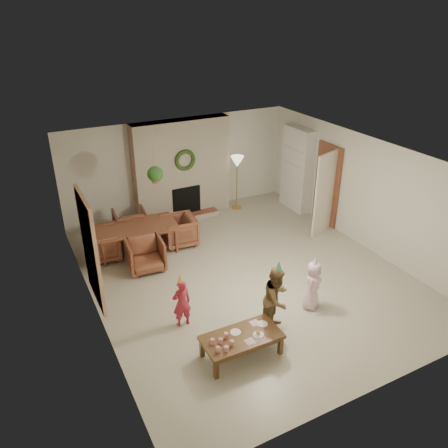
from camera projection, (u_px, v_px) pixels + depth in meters
floor at (246, 274)px, 9.12m from camera, size 7.00×7.00×0.00m
ceiling at (249, 158)px, 8.00m from camera, size 7.00×7.00×0.00m
wall_back at (179, 167)px, 11.34m from camera, size 7.00×0.00×7.00m
wall_front at (381, 324)px, 5.77m from camera, size 7.00×0.00×7.00m
wall_left at (91, 256)px, 7.33m from camera, size 0.00×7.00×7.00m
wall_right at (364, 193)px, 9.79m from camera, size 0.00×7.00×7.00m
fireplace_mass at (182, 169)px, 11.18m from camera, size 2.50×0.40×2.50m
fireplace_hearth at (189, 217)px, 11.43m from camera, size 1.60×0.30×0.12m
fireplace_firebox at (186, 201)px, 11.39m from camera, size 0.75×0.12×0.75m
fireplace_wreath at (185, 160)px, 10.86m from camera, size 0.54×0.10×0.54m
floor_lamp_base at (237, 207)px, 12.08m from camera, size 0.27×0.27×0.03m
floor_lamp_post at (237, 184)px, 11.78m from camera, size 0.03×0.03×1.31m
floor_lamp_shade at (237, 162)px, 11.50m from camera, size 0.35×0.35×0.29m
bookshelf_carcass at (297, 169)px, 11.62m from camera, size 0.30×1.00×2.20m
bookshelf_shelf_a at (294, 192)px, 11.90m from camera, size 0.30×0.92×0.03m
bookshelf_shelf_b at (296, 178)px, 11.72m from camera, size 0.30×0.92×0.03m
bookshelf_shelf_c at (297, 164)px, 11.54m from camera, size 0.30×0.92×0.03m
bookshelf_shelf_d at (298, 149)px, 11.36m from camera, size 0.30×0.92×0.03m
books_row_lower at (298, 189)px, 11.71m from camera, size 0.20×0.40×0.24m
books_row_mid at (294, 173)px, 11.69m from camera, size 0.20×0.44×0.24m
books_row_upper at (299, 160)px, 11.39m from camera, size 0.20×0.36×0.22m
door_frame at (327, 185)px, 10.83m from camera, size 0.05×0.86×2.04m
door_leaf at (325, 194)px, 10.38m from camera, size 0.77×0.32×2.00m
curtain_panel at (90, 250)px, 7.50m from camera, size 0.06×1.20×2.00m
dining_table at (138, 239)px, 9.81m from camera, size 1.84×1.13×0.62m
dining_chair_near at (145, 255)px, 9.16m from camera, size 0.79×0.81×0.68m
dining_chair_far at (131, 224)px, 10.43m from camera, size 0.79×0.81×0.68m
dining_chair_left at (102, 245)px, 9.53m from camera, size 0.81×0.79×0.68m
dining_chair_right at (179, 231)px, 10.12m from camera, size 0.81×0.79×0.68m
hanging_plant_cord at (154, 163)px, 8.81m from camera, size 0.01×0.01×0.70m
hanging_plant_pot at (155, 180)px, 8.97m from camera, size 0.16×0.16×0.12m
hanging_plant_foliage at (155, 174)px, 8.92m from camera, size 0.32×0.32×0.32m
coffee_table_top at (242, 337)px, 6.87m from camera, size 1.25×0.63×0.06m
coffee_table_apron at (242, 341)px, 6.90m from camera, size 1.15×0.54×0.08m
coffee_leg_fl at (216, 369)px, 6.52m from camera, size 0.07×0.07×0.33m
coffee_leg_fr at (280, 345)px, 6.98m from camera, size 0.07×0.07×0.33m
coffee_leg_bl at (202, 348)px, 6.93m from camera, size 0.07×0.07×0.33m
coffee_leg_br at (264, 327)px, 7.39m from camera, size 0.07×0.07×0.33m
cup_a at (218, 349)px, 6.53m from camera, size 0.07×0.07×0.09m
cup_b at (212, 341)px, 6.68m from camera, size 0.07×0.07×0.09m
cup_c at (226, 349)px, 6.54m from camera, size 0.07×0.07×0.09m
cup_d at (221, 341)px, 6.69m from camera, size 0.07×0.07×0.09m
cup_e at (232, 343)px, 6.65m from camera, size 0.07×0.07×0.09m
cup_f at (226, 335)px, 6.81m from camera, size 0.07×0.07×0.09m
plate_a at (235, 332)px, 6.93m from camera, size 0.17×0.17×0.01m
plate_b at (258, 335)px, 6.88m from camera, size 0.17×0.17×0.01m
plate_c at (262, 324)px, 7.11m from camera, size 0.17×0.17×0.01m
food_scoop at (258, 333)px, 6.86m from camera, size 0.07×0.07×0.07m
napkin_left at (250, 341)px, 6.74m from camera, size 0.14×0.14×0.01m
napkin_right at (255, 323)px, 7.13m from camera, size 0.14×0.14×0.01m
child_red at (182, 303)px, 7.49m from camera, size 0.33×0.22×0.91m
party_hat_red at (180, 279)px, 7.27m from camera, size 0.16×0.16×0.17m
child_plaid at (277, 299)px, 7.35m from camera, size 0.73×0.67×1.20m
party_hat_plaid at (279, 266)px, 7.07m from camera, size 0.16×0.16×0.20m
child_pink at (313, 285)px, 7.93m from camera, size 0.55×0.51×0.94m
party_hat_pink at (315, 261)px, 7.70m from camera, size 0.16×0.16×0.17m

